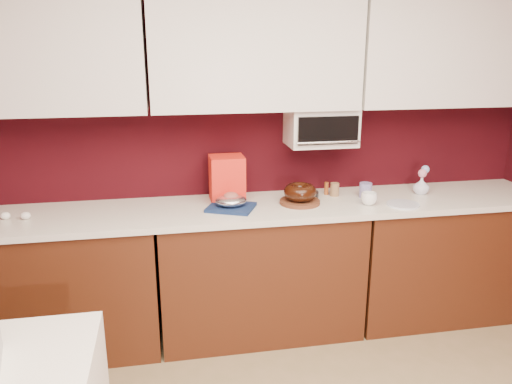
{
  "coord_description": "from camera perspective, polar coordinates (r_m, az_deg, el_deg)",
  "views": [
    {
      "loc": [
        -0.59,
        -1.09,
        1.89
      ],
      "look_at": [
        -0.04,
        1.84,
        1.02
      ],
      "focal_mm": 35.0,
      "sensor_mm": 36.0,
      "label": 1
    }
  ],
  "objects": [
    {
      "name": "wall_back",
      "position": [
        3.45,
        -0.58,
        5.58
      ],
      "size": [
        4.0,
        0.02,
        2.5
      ],
      "primitive_type": "cube",
      "color": "#33070C",
      "rests_on": "floor"
    },
    {
      "name": "base_cabinet_left",
      "position": [
        3.44,
        -22.34,
        -10.12
      ],
      "size": [
        1.31,
        0.58,
        0.86
      ],
      "primitive_type": "cube",
      "color": "#48200E",
      "rests_on": "floor"
    },
    {
      "name": "base_cabinet_center",
      "position": [
        3.41,
        0.38,
        -9.05
      ],
      "size": [
        1.31,
        0.58,
        0.86
      ],
      "primitive_type": "cube",
      "color": "#48200E",
      "rests_on": "floor"
    },
    {
      "name": "base_cabinet_right",
      "position": [
        3.87,
        20.29,
        -6.95
      ],
      "size": [
        1.31,
        0.58,
        0.86
      ],
      "primitive_type": "cube",
      "color": "#48200E",
      "rests_on": "floor"
    },
    {
      "name": "countertop",
      "position": [
        3.25,
        0.39,
        -1.85
      ],
      "size": [
        4.0,
        0.62,
        0.04
      ],
      "primitive_type": "cube",
      "color": "silver",
      "rests_on": "base_cabinet_center"
    },
    {
      "name": "upper_cabinet_left",
      "position": [
        3.26,
        -24.58,
        14.16
      ],
      "size": [
        1.31,
        0.33,
        0.7
      ],
      "primitive_type": "cube",
      "color": "white",
      "rests_on": "wall_back"
    },
    {
      "name": "upper_cabinet_center",
      "position": [
        3.23,
        -0.08,
        15.57
      ],
      "size": [
        1.31,
        0.33,
        0.7
      ],
      "primitive_type": "cube",
      "color": "white",
      "rests_on": "wall_back"
    },
    {
      "name": "upper_cabinet_right",
      "position": [
        3.71,
        21.33,
        14.59
      ],
      "size": [
        1.31,
        0.33,
        0.7
      ],
      "primitive_type": "cube",
      "color": "white",
      "rests_on": "wall_back"
    },
    {
      "name": "toaster_oven",
      "position": [
        3.4,
        7.4,
        7.42
      ],
      "size": [
        0.45,
        0.3,
        0.25
      ],
      "primitive_type": "cube",
      "color": "white",
      "rests_on": "upper_cabinet_center"
    },
    {
      "name": "toaster_oven_door",
      "position": [
        3.25,
        8.27,
        6.98
      ],
      "size": [
        0.4,
        0.02,
        0.18
      ],
      "primitive_type": "cube",
      "color": "black",
      "rests_on": "toaster_oven"
    },
    {
      "name": "toaster_oven_handle",
      "position": [
        3.25,
        8.3,
        5.64
      ],
      "size": [
        0.42,
        0.02,
        0.02
      ],
      "primitive_type": "cylinder",
      "rotation": [
        0.0,
        1.57,
        0.0
      ],
      "color": "silver",
      "rests_on": "toaster_oven"
    },
    {
      "name": "cake_base",
      "position": [
        3.28,
        5.03,
        -1.13
      ],
      "size": [
        0.34,
        0.34,
        0.02
      ],
      "primitive_type": "cylinder",
      "rotation": [
        0.0,
        0.0,
        -0.37
      ],
      "color": "brown",
      "rests_on": "countertop"
    },
    {
      "name": "bundt_cake",
      "position": [
        3.26,
        5.05,
        0.01
      ],
      "size": [
        0.25,
        0.25,
        0.09
      ],
      "primitive_type": "torus",
      "rotation": [
        0.0,
        0.0,
        -0.19
      ],
      "color": "black",
      "rests_on": "cake_base"
    },
    {
      "name": "navy_towel",
      "position": [
        3.17,
        -2.87,
        -1.76
      ],
      "size": [
        0.35,
        0.33,
        0.02
      ],
      "primitive_type": "cube",
      "rotation": [
        0.0,
        0.0,
        -0.43
      ],
      "color": "navy",
      "rests_on": "countertop"
    },
    {
      "name": "foil_ham_nest",
      "position": [
        3.15,
        -2.88,
        -1.0
      ],
      "size": [
        0.22,
        0.2,
        0.07
      ],
      "primitive_type": "ellipsoid",
      "rotation": [
        0.0,
        0.0,
        -0.16
      ],
      "color": "silver",
      "rests_on": "navy_towel"
    },
    {
      "name": "roasted_ham",
      "position": [
        3.15,
        -2.88,
        -0.56
      ],
      "size": [
        0.11,
        0.1,
        0.06
      ],
      "primitive_type": "ellipsoid",
      "rotation": [
        0.0,
        0.0,
        -0.14
      ],
      "color": "#A4564B",
      "rests_on": "foil_ham_nest"
    },
    {
      "name": "pandoro_box",
      "position": [
        3.3,
        -3.34,
        1.54
      ],
      "size": [
        0.22,
        0.2,
        0.3
      ],
      "primitive_type": "cube",
      "rotation": [
        0.0,
        0.0,
        0.01
      ],
      "color": "red",
      "rests_on": "countertop"
    },
    {
      "name": "dark_pan",
      "position": [
        3.44,
        5.44,
        -0.23
      ],
      "size": [
        0.27,
        0.27,
        0.04
      ],
      "primitive_type": "cylinder",
      "rotation": [
        0.0,
        0.0,
        -0.39
      ],
      "color": "black",
      "rests_on": "countertop"
    },
    {
      "name": "coffee_mug",
      "position": [
        3.32,
        12.8,
        -0.6
      ],
      "size": [
        0.11,
        0.11,
        0.1
      ],
      "primitive_type": "imported",
      "rotation": [
        0.0,
        0.0,
        0.31
      ],
      "color": "white",
      "rests_on": "countertop"
    },
    {
      "name": "blue_jar",
      "position": [
        3.48,
        12.4,
        0.21
      ],
      "size": [
        0.11,
        0.11,
        0.1
      ],
      "primitive_type": "cylinder",
      "rotation": [
        0.0,
        0.0,
        0.37
      ],
      "color": "navy",
      "rests_on": "countertop"
    },
    {
      "name": "flower_vase",
      "position": [
        3.66,
        18.38,
        0.81
      ],
      "size": [
        0.11,
        0.11,
        0.13
      ],
      "primitive_type": "imported",
      "rotation": [
        0.0,
        0.0,
        -0.21
      ],
      "color": "silver",
      "rests_on": "countertop"
    },
    {
      "name": "flower_pink",
      "position": [
        3.64,
        18.49,
        2.04
      ],
      "size": [
        0.06,
        0.06,
        0.06
      ],
      "primitive_type": "sphere",
      "color": "pink",
      "rests_on": "flower_vase"
    },
    {
      "name": "flower_blue",
      "position": [
        3.67,
        18.78,
        2.47
      ],
      "size": [
        0.06,
        0.06,
        0.06
      ],
      "primitive_type": "sphere",
      "color": "#8BA6DF",
      "rests_on": "flower_vase"
    },
    {
      "name": "china_plate",
      "position": [
        3.38,
        16.45,
        -1.36
      ],
      "size": [
        0.24,
        0.24,
        0.01
      ],
      "primitive_type": "cylinder",
      "rotation": [
        0.0,
        0.0,
        -0.15
      ],
      "color": "silver",
      "rests_on": "countertop"
    },
    {
      "name": "amber_bottle",
      "position": [
        3.49,
        8.05,
        0.41
      ],
      "size": [
        0.03,
        0.03,
        0.09
      ],
      "primitive_type": "cylinder",
      "rotation": [
        0.0,
        0.0,
        -0.04
      ],
      "color": "brown",
      "rests_on": "countertop"
    },
    {
      "name": "paper_cup",
      "position": [
        3.47,
        8.98,
        0.28
      ],
      "size": [
        0.08,
        0.08,
        0.09
      ],
      "primitive_type": "cylinder",
      "rotation": [
        0.0,
        0.0,
        -0.29
      ],
      "color": "brown",
      "rests_on": "countertop"
    },
    {
      "name": "egg_left",
      "position": [
        3.32,
        -26.72,
        -2.44
      ],
      "size": [
        0.06,
        0.05,
        0.05
      ],
      "primitive_type": "ellipsoid",
      "rotation": [
        0.0,
        0.0,
        0.14
      ],
      "color": "white",
      "rests_on": "countertop"
    },
    {
      "name": "egg_right",
      "position": [
        3.27,
        -24.84,
        -2.48
      ],
      "size": [
        0.06,
        0.05,
        0.05
      ],
      "primitive_type": "ellipsoid",
      "rotation": [
        0.0,
        0.0,
        0.11
      ],
      "color": "white",
      "rests_on": "countertop"
    }
  ]
}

